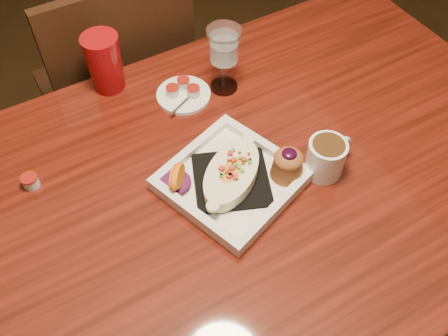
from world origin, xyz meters
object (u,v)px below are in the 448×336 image
plate (238,176)px  coffee_mug (327,156)px  goblet (224,49)px  saucer (183,94)px  chair_far (121,92)px  table (222,214)px  red_tumbler (105,63)px

plate → coffee_mug: (0.17, -0.06, 0.02)m
goblet → saucer: size_ratio=1.29×
plate → saucer: bearing=67.0°
chair_far → goblet: size_ratio=5.63×
chair_far → table: bearing=90.0°
table → plate: plate is taller
table → saucer: (0.06, 0.28, 0.11)m
goblet → saucer: 0.15m
coffee_mug → chair_far: bearing=98.9°
saucer → table: bearing=-101.3°
saucer → plate: bearing=-94.0°
chair_far → coffee_mug: (0.21, -0.70, 0.29)m
coffee_mug → red_tumbler: (-0.29, 0.47, 0.03)m
plate → saucer: 0.28m
coffee_mug → red_tumbler: size_ratio=0.78×
table → red_tumbler: (-0.08, 0.40, 0.17)m
coffee_mug → saucer: coffee_mug is taller
chair_far → saucer: (0.06, -0.35, 0.25)m
saucer → coffee_mug: bearing=-65.9°
chair_far → plate: 0.69m
plate → red_tumbler: (-0.12, 0.41, 0.05)m
chair_far → coffee_mug: bearing=106.8°
chair_far → saucer: 0.44m
goblet → plate: bearing=-114.3°
table → red_tumbler: size_ratio=10.47×
plate → red_tumbler: 0.42m
coffee_mug → goblet: (-0.05, 0.32, 0.07)m
table → saucer: size_ratio=11.67×
chair_far → plate: size_ratio=3.02×
coffee_mug → goblet: 0.34m
saucer → goblet: bearing=-11.0°
table → chair_far: size_ratio=1.61×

